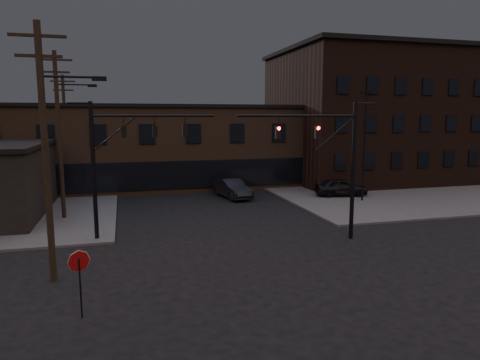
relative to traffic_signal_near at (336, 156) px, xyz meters
name	(u,v)px	position (x,y,z in m)	size (l,w,h in m)	color
ground	(273,276)	(-5.36, -4.50, -4.93)	(140.00, 140.00, 0.00)	black
sidewalk_ne	(396,183)	(16.64, 17.50, -4.86)	(30.00, 30.00, 0.15)	#474744
building_row	(185,147)	(-5.36, 23.50, -0.93)	(40.00, 12.00, 8.00)	brown
building_right	(378,118)	(16.64, 21.50, 2.07)	(22.00, 16.00, 14.00)	black
traffic_signal_near	(336,156)	(0.00, 0.00, 0.00)	(7.12, 0.24, 8.00)	black
traffic_signal_far	(116,154)	(-12.07, 3.50, 0.08)	(7.12, 0.24, 8.00)	black
stop_sign	(79,268)	(-13.36, -6.49, -3.09)	(0.72, 0.33, 2.48)	black
utility_pole_near	(47,148)	(-14.79, -2.50, 0.94)	(3.70, 0.28, 11.00)	black
utility_pole_mid	(60,132)	(-15.79, 9.50, 1.19)	(3.70, 0.28, 11.50)	black
utility_pole_far	(66,131)	(-16.86, 21.50, 0.85)	(2.20, 0.28, 11.00)	black
lot_light_a	(365,137)	(7.64, 9.50, 0.58)	(1.50, 0.28, 9.14)	black
lot_light_b	(391,134)	(13.64, 14.50, 0.58)	(1.50, 0.28, 9.14)	black
parked_car_lot_a	(341,187)	(6.93, 11.88, -3.99)	(1.86, 4.63, 1.58)	black
parked_car_lot_b	(333,181)	(8.31, 16.03, -4.07)	(1.99, 4.89, 1.42)	#B4B3B6
car_crossing	(232,189)	(-2.48, 14.27, -4.10)	(1.77, 5.07, 1.67)	black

